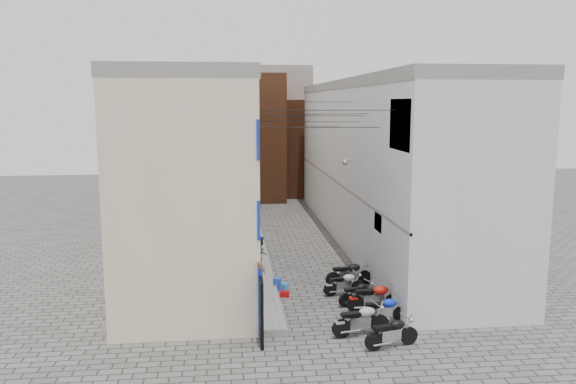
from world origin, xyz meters
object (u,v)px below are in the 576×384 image
object	(u,v)px
motorcycle_e	(358,292)
person_b	(261,252)
motorcycle_d	(375,296)
water_jug_far	(277,284)
motorcycle_a	(392,331)
motorcycle_g	(349,273)
motorcycle_b	(361,319)
water_jug_near	(285,289)
person_a	(260,275)
red_crate	(284,294)
motorcycle_f	(344,282)
motorcycle_c	(384,309)

from	to	relation	value
motorcycle_e	person_b	distance (m)	5.73
motorcycle_d	water_jug_far	bearing A→B (deg)	-131.13
motorcycle_a	motorcycle_d	size ratio (longest dim) A/B	0.89
motorcycle_g	water_jug_far	world-z (taller)	motorcycle_g
motorcycle_b	water_jug_near	distance (m)	4.83
person_a	water_jug_near	distance (m)	1.67
water_jug_near	motorcycle_a	bearing A→B (deg)	-61.81
motorcycle_e	red_crate	world-z (taller)	motorcycle_e
water_jug_near	water_jug_far	xyz separation A→B (m)	(-0.28, 0.56, 0.03)
person_a	motorcycle_d	bearing A→B (deg)	-88.32
motorcycle_b	water_jug_near	xyz separation A→B (m)	(-2.12, 4.32, -0.35)
motorcycle_a	red_crate	size ratio (longest dim) A/B	5.16
motorcycle_f	person_a	world-z (taller)	person_a
motorcycle_a	motorcycle_b	distance (m)	1.29
motorcycle_d	person_b	distance (m)	6.65
motorcycle_b	person_b	distance (m)	7.95
motorcycle_c	red_crate	distance (m)	4.54
motorcycle_a	motorcycle_g	xyz separation A→B (m)	(-0.05, 6.18, 0.04)
motorcycle_c	motorcycle_f	size ratio (longest dim) A/B	1.07
motorcycle_a	motorcycle_b	size ratio (longest dim) A/B	0.93
motorcycle_e	person_b	xyz separation A→B (m)	(-3.50, 4.51, 0.50)
motorcycle_b	person_b	world-z (taller)	person_b
motorcycle_a	motorcycle_g	size ratio (longest dim) A/B	0.93
motorcycle_d	motorcycle_c	bearing A→B (deg)	0.45
motorcycle_a	motorcycle_e	size ratio (longest dim) A/B	1.11
motorcycle_b	motorcycle_g	distance (m)	5.19
person_a	person_b	size ratio (longest dim) A/B	1.19
motorcycle_b	water_jug_near	bearing A→B (deg)	-165.26
person_b	water_jug_far	size ratio (longest dim) A/B	2.76
motorcycle_e	motorcycle_d	bearing A→B (deg)	7.17
person_a	person_b	world-z (taller)	person_a
motorcycle_f	motorcycle_d	bearing A→B (deg)	9.55
motorcycle_c	motorcycle_f	world-z (taller)	motorcycle_c
water_jug_far	red_crate	size ratio (longest dim) A/B	1.46
motorcycle_c	person_b	xyz separation A→B (m)	(-3.97, 6.49, 0.43)
motorcycle_c	water_jug_far	distance (m)	5.28
motorcycle_f	person_b	world-z (taller)	person_b
motorcycle_d	water_jug_far	distance (m)	4.46
motorcycle_b	motorcycle_c	size ratio (longest dim) A/B	1.07
motorcycle_a	person_a	xyz separation A→B (m)	(-3.96, 4.46, 0.59)
motorcycle_d	motorcycle_g	distance (m)	3.12
motorcycle_g	water_jug_near	size ratio (longest dim) A/B	4.28
motorcycle_c	person_a	bearing A→B (deg)	-125.19
motorcycle_e	person_a	size ratio (longest dim) A/B	0.97
person_a	water_jug_far	bearing A→B (deg)	-8.80
red_crate	motorcycle_c	bearing A→B (deg)	-44.55
motorcycle_f	water_jug_near	bearing A→B (deg)	-106.99
person_a	person_b	bearing A→B (deg)	15.62
person_b	person_a	bearing A→B (deg)	-164.86
person_a	red_crate	world-z (taller)	person_a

